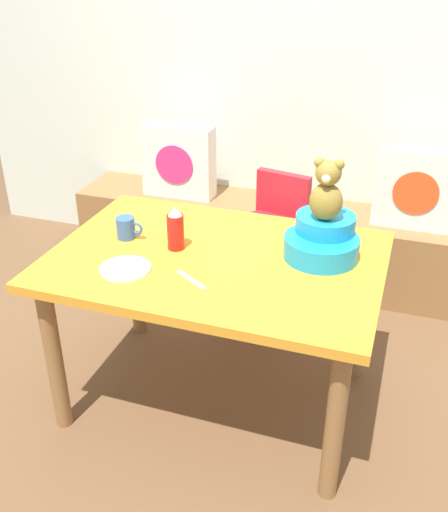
% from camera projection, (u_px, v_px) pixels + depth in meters
% --- Properties ---
extents(ground_plane, '(8.00, 8.00, 0.00)m').
position_uv_depth(ground_plane, '(217.00, 396.00, 2.72)').
color(ground_plane, brown).
extents(back_wall, '(4.40, 0.10, 2.60)m').
position_uv_depth(back_wall, '(302.00, 54.00, 3.34)').
color(back_wall, silver).
rests_on(back_wall, ground_plane).
extents(window_bench, '(2.60, 0.44, 0.46)m').
position_uv_depth(window_bench, '(282.00, 241.00, 3.62)').
color(window_bench, olive).
rests_on(window_bench, ground_plane).
extents(pillow_floral_left, '(0.44, 0.15, 0.44)m').
position_uv_depth(pillow_floral_left, '(179.00, 161.00, 3.58)').
color(pillow_floral_left, white).
rests_on(pillow_floral_left, window_bench).
extents(pillow_floral_right, '(0.44, 0.15, 0.44)m').
position_uv_depth(pillow_floral_right, '(416.00, 188.00, 3.19)').
color(pillow_floral_right, white).
rests_on(pillow_floral_right, window_bench).
extents(dining_table, '(1.34, 0.93, 0.74)m').
position_uv_depth(dining_table, '(216.00, 278.00, 2.42)').
color(dining_table, orange).
rests_on(dining_table, ground_plane).
extents(highchair, '(0.39, 0.50, 0.79)m').
position_uv_depth(highchair, '(271.00, 228.00, 3.11)').
color(highchair, red).
rests_on(highchair, ground_plane).
extents(infant_seat_teal, '(0.30, 0.33, 0.16)m').
position_uv_depth(infant_seat_teal, '(323.00, 239.00, 2.35)').
color(infant_seat_teal, '#188FCD').
rests_on(infant_seat_teal, dining_table).
extents(teddy_bear, '(0.13, 0.12, 0.25)m').
position_uv_depth(teddy_bear, '(327.00, 191.00, 2.25)').
color(teddy_bear, olive).
rests_on(teddy_bear, infant_seat_teal).
extents(ketchup_bottle, '(0.07, 0.07, 0.18)m').
position_uv_depth(ketchup_bottle, '(176.00, 229.00, 2.39)').
color(ketchup_bottle, red).
rests_on(ketchup_bottle, dining_table).
extents(coffee_mug, '(0.12, 0.08, 0.09)m').
position_uv_depth(coffee_mug, '(126.00, 228.00, 2.50)').
color(coffee_mug, '#335999').
rests_on(coffee_mug, dining_table).
extents(dinner_plate_near, '(0.20, 0.20, 0.01)m').
position_uv_depth(dinner_plate_near, '(125.00, 269.00, 2.27)').
color(dinner_plate_near, white).
rests_on(dinner_plate_near, dining_table).
extents(table_fork, '(0.15, 0.10, 0.01)m').
position_uv_depth(table_fork, '(191.00, 280.00, 2.20)').
color(table_fork, silver).
rests_on(table_fork, dining_table).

